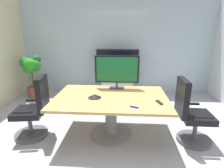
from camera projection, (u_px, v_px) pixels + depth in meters
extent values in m
plane|color=#99999E|center=(108.00, 142.00, 3.10)|extent=(6.66, 6.66, 0.00)
cube|color=#9EB2B7|center=(116.00, 47.00, 5.42)|extent=(5.66, 0.10, 2.69)
cube|color=#B2894C|center=(111.00, 98.00, 3.14)|extent=(1.91, 1.29, 0.04)
cylinder|color=slate|center=(111.00, 117.00, 3.24)|extent=(0.20, 0.20, 0.69)
cylinder|color=slate|center=(111.00, 133.00, 3.34)|extent=(0.76, 0.76, 0.03)
cylinder|color=#4C4C51|center=(32.00, 134.00, 3.28)|extent=(0.56, 0.56, 0.06)
cylinder|color=#4C4C51|center=(30.00, 124.00, 3.22)|extent=(0.07, 0.07, 0.36)
cube|color=black|center=(29.00, 112.00, 3.16)|extent=(0.54, 0.54, 0.10)
cube|color=black|center=(42.00, 94.00, 3.08)|extent=(0.15, 0.46, 0.60)
cube|color=black|center=(34.00, 100.00, 3.37)|extent=(0.28, 0.09, 0.03)
cube|color=black|center=(23.00, 112.00, 2.88)|extent=(0.28, 0.09, 0.03)
cylinder|color=#4C4C51|center=(194.00, 140.00, 3.12)|extent=(0.56, 0.56, 0.06)
cylinder|color=#4C4C51|center=(195.00, 129.00, 3.06)|extent=(0.07, 0.07, 0.36)
cube|color=black|center=(197.00, 117.00, 2.99)|extent=(0.48, 0.48, 0.10)
cube|color=black|center=(182.00, 97.00, 2.92)|extent=(0.09, 0.46, 0.60)
cube|color=black|center=(203.00, 117.00, 2.71)|extent=(0.28, 0.05, 0.03)
cube|color=black|center=(191.00, 104.00, 3.21)|extent=(0.28, 0.05, 0.03)
cube|color=#333338|center=(117.00, 88.00, 3.57)|extent=(0.28, 0.18, 0.02)
cylinder|color=#333338|center=(117.00, 85.00, 3.55)|extent=(0.04, 0.04, 0.10)
cube|color=black|center=(117.00, 69.00, 3.48)|extent=(0.84, 0.04, 0.52)
cube|color=#14592D|center=(117.00, 70.00, 3.46)|extent=(0.77, 0.01, 0.47)
cube|color=#B7BABC|center=(117.00, 85.00, 5.39)|extent=(0.90, 0.36, 0.55)
cube|color=black|center=(117.00, 63.00, 5.18)|extent=(1.20, 0.06, 0.76)
cube|color=black|center=(117.00, 63.00, 5.15)|extent=(1.12, 0.01, 0.69)
cylinder|color=brown|center=(34.00, 92.00, 5.17)|extent=(0.34, 0.34, 0.30)
cylinder|color=brown|center=(33.00, 79.00, 5.06)|extent=(0.05, 0.05, 0.44)
sphere|color=#296A1F|center=(35.00, 66.00, 4.96)|extent=(0.31, 0.31, 0.31)
sphere|color=#185D35|center=(37.00, 59.00, 5.04)|extent=(0.20, 0.20, 0.20)
sphere|color=#1B7D38|center=(32.00, 65.00, 5.15)|extent=(0.24, 0.24, 0.24)
sphere|color=#20712E|center=(25.00, 62.00, 4.98)|extent=(0.30, 0.30, 0.30)
sphere|color=#298E17|center=(28.00, 68.00, 4.88)|extent=(0.29, 0.29, 0.29)
sphere|color=#24891E|center=(30.00, 65.00, 4.78)|extent=(0.33, 0.33, 0.33)
cone|color=black|center=(95.00, 96.00, 3.06)|extent=(0.19, 0.19, 0.07)
cylinder|color=black|center=(95.00, 98.00, 3.07)|extent=(0.22, 0.22, 0.01)
cube|color=black|center=(159.00, 102.00, 2.86)|extent=(0.10, 0.18, 0.02)
cube|color=#1919A5|center=(134.00, 107.00, 2.68)|extent=(0.13, 0.07, 0.02)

